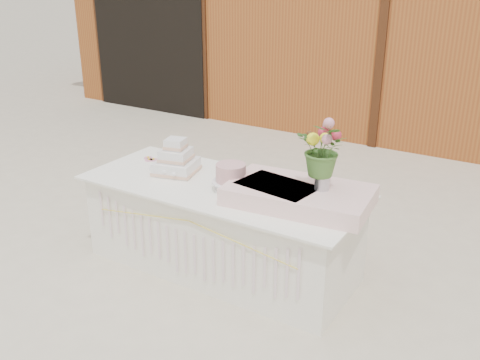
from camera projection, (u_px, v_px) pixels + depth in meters
name	position (u px, v px, depth m)	size (l,w,h in m)	color
ground	(222.00, 266.00, 4.72)	(80.00, 80.00, 0.00)	beige
barn	(421.00, 18.00, 8.84)	(12.60, 4.60, 3.30)	#93511E
cake_table	(221.00, 227.00, 4.58)	(2.40, 1.00, 0.77)	white
wedding_cake	(176.00, 161.00, 4.68)	(0.42, 0.42, 0.31)	white
pink_cake_stand	(231.00, 176.00, 4.31)	(0.31, 0.31, 0.22)	white
satin_runner	(299.00, 195.00, 4.09)	(1.09, 0.63, 0.14)	#FFD4CD
flower_vase	(322.00, 180.00, 3.98)	(0.12, 0.12, 0.16)	#B6B6BB
bouquet	(325.00, 143.00, 3.88)	(0.38, 0.33, 0.42)	#426F2C
loose_flowers	(145.00, 160.00, 5.01)	(0.16, 0.39, 0.02)	pink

